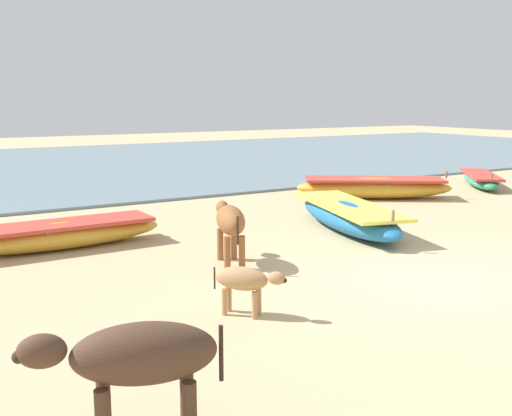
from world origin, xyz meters
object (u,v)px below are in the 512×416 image
Objects in this scene: fishing_boat_0 at (374,187)px; calf_far_tan at (244,281)px; fishing_boat_1 at (481,179)px; cow_adult_dark at (137,359)px; fishing_boat_2 at (60,234)px; cow_second_adult_brown at (230,222)px; fishing_boat_4 at (348,216)px.

calf_far_tan is at bearing -108.22° from fishing_boat_0.
cow_adult_dark is (-14.46, -8.34, 0.52)m from fishing_boat_1.
fishing_boat_2 is at bearing -43.67° from fishing_boat_1.
cow_adult_dark reaches higher than fishing_boat_1.
cow_second_adult_brown reaches higher than fishing_boat_2.
fishing_boat_2 is 4.99m from calf_far_tan.
calf_far_tan is 2.53m from cow_second_adult_brown.
fishing_boat_2 is 7.11m from cow_adult_dark.
cow_second_adult_brown is at bearing 129.36° from fishing_boat_2.
fishing_boat_0 is at bearing 146.32° from fishing_boat_4.
calf_far_tan is (1.15, -4.85, 0.19)m from fishing_boat_2.
fishing_boat_4 is 5.06× the size of calf_far_tan.
fishing_boat_2 is at bearing 58.37° from cow_second_adult_brown.
cow_adult_dark is 5.53m from cow_second_adult_brown.
fishing_boat_0 is 4.44m from fishing_boat_1.
fishing_boat_1 is at bearing 77.70° from calf_far_tan.
fishing_boat_4 is at bearing -55.23° from cow_second_adult_brown.
fishing_boat_2 reaches higher than calf_far_tan.
fishing_boat_2 is (-13.39, -1.33, 0.04)m from fishing_boat_1.
fishing_boat_4 reaches higher than calf_far_tan.
fishing_boat_4 is 3.62m from cow_second_adult_brown.
fishing_boat_0 is 2.73× the size of cow_adult_dark.
fishing_boat_1 is 8.26m from fishing_boat_4.
fishing_boat_4 is 2.81× the size of cow_adult_dark.
cow_adult_dark is at bearing 79.96° from fishing_boat_2.
cow_adult_dark reaches higher than fishing_boat_4.
fishing_boat_2 is (-8.95, -1.37, -0.04)m from fishing_boat_0.
fishing_boat_1 is 0.71× the size of fishing_boat_4.
fishing_boat_1 is 3.60× the size of calf_far_tan.
fishing_boat_2 reaches higher than fishing_boat_1.
fishing_boat_0 is 9.06m from fishing_boat_2.
cow_adult_dark reaches higher than calf_far_tan.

